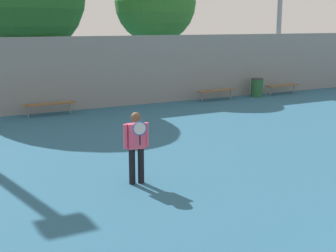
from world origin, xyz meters
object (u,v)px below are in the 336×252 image
Objects in this scene: bench_courtside_far at (49,104)px; tree_green_tall at (155,3)px; tennis_player at (136,144)px; bench_courtside_near at (283,86)px; bench_adjacent_court at (217,91)px; trash_bin at (257,87)px.

bench_courtside_far is 0.31× the size of tree_green_tall.
tennis_player is 8.83m from bench_courtside_far.
tennis_player is at bearing -143.82° from bench_courtside_near.
bench_adjacent_court is at bearing 55.13° from tennis_player.
bench_courtside_far is at bearing 180.00° from bench_courtside_near.
trash_bin reaches higher than bench_courtside_far.
bench_courtside_near is 3.98m from bench_adjacent_court.
bench_adjacent_court is at bearing 179.05° from trash_bin.
tree_green_tall is at bearing 32.60° from bench_courtside_far.
bench_adjacent_court is at bearing -77.30° from tree_green_tall.
trash_bin is (-1.66, -0.04, 0.02)m from bench_courtside_near.
tree_green_tall is at bearing 138.87° from bench_courtside_near.
bench_courtside_near is (12.05, 8.81, -0.49)m from tennis_player.
tree_green_tall is at bearing 102.70° from bench_adjacent_court.
bench_courtside_far is (0.32, 8.81, -0.49)m from tennis_player.
bench_courtside_far is at bearing -147.40° from tree_green_tall.
tennis_player is at bearing -132.47° from bench_adjacent_court.
bench_courtside_near is at bearing -0.00° from bench_courtside_far.
trash_bin is at bearing -178.67° from bench_courtside_near.
bench_adjacent_court is (8.07, 8.81, -0.49)m from tennis_player.
bench_courtside_far is 7.75m from bench_adjacent_court.
bench_courtside_far is at bearing 179.78° from trash_bin.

